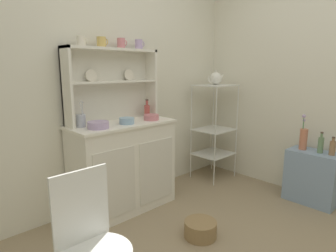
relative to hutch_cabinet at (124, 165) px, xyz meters
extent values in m
cube|color=silver|center=(0.03, 0.26, 0.81)|extent=(3.84, 0.05, 2.50)
cube|color=white|center=(0.00, 0.00, -0.01)|extent=(0.97, 0.42, 0.86)
cube|color=silver|center=(-0.23, -0.21, -0.05)|extent=(0.41, 0.01, 0.60)
cube|color=silver|center=(0.23, -0.21, -0.05)|extent=(0.41, 0.01, 0.60)
cube|color=white|center=(0.00, 0.00, 0.40)|extent=(1.00, 0.45, 0.02)
cube|color=silver|center=(0.00, 0.20, 0.76)|extent=(0.93, 0.02, 0.68)
cube|color=white|center=(-0.45, 0.12, 0.76)|extent=(0.02, 0.18, 0.68)
cube|color=white|center=(0.45, 0.12, 0.76)|extent=(0.02, 0.18, 0.68)
cube|color=white|center=(0.00, 0.12, 0.79)|extent=(0.89, 0.16, 0.02)
cube|color=white|center=(0.00, 0.12, 1.08)|extent=(0.93, 0.18, 0.02)
cylinder|color=silver|center=(-0.20, 0.16, 0.85)|extent=(0.11, 0.03, 0.11)
cylinder|color=silver|center=(0.20, 0.16, 0.85)|extent=(0.11, 0.03, 0.11)
cylinder|color=silver|center=(1.08, -0.25, 0.14)|extent=(0.01, 0.01, 1.16)
cylinder|color=silver|center=(1.51, -0.25, 0.14)|extent=(0.01, 0.01, 1.16)
cylinder|color=silver|center=(1.08, 0.11, 0.14)|extent=(0.01, 0.01, 1.16)
cylinder|color=silver|center=(1.51, 0.11, 0.14)|extent=(0.01, 0.01, 1.16)
cube|color=silver|center=(1.30, -0.07, 0.71)|extent=(0.45, 0.39, 0.01)
cube|color=silver|center=(1.30, -0.07, 0.17)|extent=(0.45, 0.39, 0.01)
cube|color=silver|center=(1.30, -0.07, -0.14)|extent=(0.45, 0.39, 0.01)
cube|color=#849EBC|center=(1.47, -1.19, -0.17)|extent=(0.28, 0.48, 0.53)
cube|color=white|center=(-0.87, -0.89, 0.21)|extent=(0.31, 0.02, 0.40)
cylinder|color=#93754C|center=(0.17, -0.83, -0.37)|extent=(0.26, 0.26, 0.13)
cylinder|color=silver|center=(-0.30, 0.12, 1.14)|extent=(0.07, 0.07, 0.08)
torus|color=silver|center=(-0.26, 0.12, 1.14)|extent=(0.01, 0.05, 0.05)
cylinder|color=#DBB760|center=(-0.11, 0.12, 1.14)|extent=(0.08, 0.08, 0.09)
torus|color=#DBB760|center=(-0.06, 0.12, 1.14)|extent=(0.01, 0.05, 0.05)
cylinder|color=#D17A84|center=(0.10, 0.12, 1.14)|extent=(0.07, 0.07, 0.09)
torus|color=#D17A84|center=(0.15, 0.12, 1.15)|extent=(0.01, 0.05, 0.05)
cylinder|color=#B79ECC|center=(0.31, 0.12, 1.14)|extent=(0.07, 0.07, 0.09)
torus|color=#B79ECC|center=(0.35, 0.12, 1.15)|extent=(0.01, 0.05, 0.05)
cylinder|color=#B79ECC|center=(-0.29, -0.07, 0.45)|extent=(0.18, 0.18, 0.06)
cylinder|color=#8EB2D1|center=(0.00, -0.07, 0.44)|extent=(0.14, 0.14, 0.06)
cylinder|color=#D17A84|center=(0.29, -0.07, 0.44)|extent=(0.15, 0.15, 0.05)
cylinder|color=#B74C47|center=(0.37, 0.09, 0.48)|extent=(0.06, 0.06, 0.12)
cylinder|color=#B74C47|center=(0.37, 0.09, 0.56)|extent=(0.03, 0.03, 0.05)
cylinder|color=#4C382D|center=(0.37, 0.09, 0.60)|extent=(0.03, 0.03, 0.01)
cylinder|color=#B2B7C6|center=(-0.37, 0.08, 0.47)|extent=(0.08, 0.08, 0.11)
cylinder|color=silver|center=(-0.37, 0.05, 0.55)|extent=(0.04, 0.01, 0.17)
ellipsoid|color=silver|center=(-0.37, 0.05, 0.64)|extent=(0.02, 0.01, 0.01)
cylinder|color=silver|center=(-0.36, 0.06, 0.54)|extent=(0.02, 0.02, 0.16)
ellipsoid|color=silver|center=(-0.36, 0.06, 0.63)|extent=(0.02, 0.01, 0.01)
sphere|color=white|center=(1.30, -0.07, 0.79)|extent=(0.15, 0.15, 0.15)
sphere|color=silver|center=(1.30, -0.07, 0.88)|extent=(0.02, 0.02, 0.02)
cylinder|color=white|center=(1.40, -0.07, 0.81)|extent=(0.09, 0.02, 0.07)
torus|color=white|center=(1.21, -0.07, 0.79)|extent=(0.01, 0.09, 0.09)
cylinder|color=#C67556|center=(1.47, -1.07, 0.20)|extent=(0.08, 0.08, 0.21)
cylinder|color=#4C844C|center=(1.48, -1.06, 0.37)|extent=(0.00, 0.01, 0.16)
sphere|color=#9EB78E|center=(1.48, -1.06, 0.45)|extent=(0.03, 0.03, 0.03)
cylinder|color=#4C844C|center=(1.47, -1.06, 0.36)|extent=(0.00, 0.01, 0.15)
sphere|color=#B79ECC|center=(1.47, -1.06, 0.44)|extent=(0.04, 0.04, 0.04)
cylinder|color=#4C844C|center=(1.48, -1.06, 0.34)|extent=(0.00, 0.01, 0.11)
sphere|color=#B79ECC|center=(1.48, -1.06, 0.40)|extent=(0.03, 0.03, 0.03)
cylinder|color=#6B8C60|center=(1.47, -1.24, 0.17)|extent=(0.05, 0.05, 0.15)
cylinder|color=#6B8C60|center=(1.47, -1.24, 0.27)|extent=(0.02, 0.02, 0.04)
cylinder|color=#4C382D|center=(1.47, -1.24, 0.30)|extent=(0.03, 0.03, 0.01)
cylinder|color=#99704C|center=(1.47, -1.35, 0.16)|extent=(0.05, 0.05, 0.14)
cylinder|color=#99704C|center=(1.47, -1.35, 0.25)|extent=(0.02, 0.02, 0.03)
cylinder|color=#4C382D|center=(1.47, -1.35, 0.27)|extent=(0.03, 0.03, 0.01)
camera|label=1|loc=(-1.47, -2.18, 0.91)|focal=30.46mm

